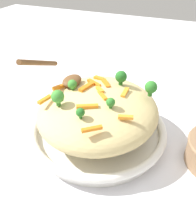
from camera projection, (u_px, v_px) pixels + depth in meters
The scene contains 22 objects.
ground_plane at pixel (98, 137), 0.58m from camera, with size 2.40×2.40×0.00m, color silver.
serving_bowl at pixel (98, 130), 0.57m from camera, with size 0.32×0.32×0.04m.
pasta_mound at pixel (98, 110), 0.53m from camera, with size 0.29×0.27×0.09m, color #D1BA7A.
carrot_piece_0 at pixel (60, 87), 0.53m from camera, with size 0.04×0.01×0.01m, color orange.
carrot_piece_1 at pixel (106, 84), 0.54m from camera, with size 0.04×0.01×0.01m, color orange.
carrot_piece_2 at pixel (125, 93), 0.51m from camera, with size 0.04×0.01×0.01m, color orange.
carrot_piece_3 at pixel (87, 87), 0.52m from camera, with size 0.04×0.01×0.01m, color orange.
carrot_piece_4 at pixel (126, 117), 0.44m from camera, with size 0.03×0.01×0.01m, color orange.
carrot_piece_5 at pixel (45, 100), 0.49m from camera, with size 0.03×0.01×0.01m, color orange.
carrot_piece_6 at pixel (102, 95), 0.49m from camera, with size 0.04×0.01×0.01m, color orange.
carrot_piece_7 at pixel (94, 83), 0.54m from camera, with size 0.04×0.01×0.01m, color orange.
carrot_piece_8 at pixel (99, 90), 0.51m from camera, with size 0.02×0.01×0.01m, color orange.
carrot_piece_9 at pixel (92, 129), 0.41m from camera, with size 0.04×0.01×0.01m, color orange.
carrot_piece_10 at pixel (99, 78), 0.57m from camera, with size 0.02×0.01×0.01m, color orange.
carrot_piece_11 at pixel (86, 106), 0.46m from camera, with size 0.04×0.01×0.01m, color orange.
broccoli_floret_0 at pixel (111, 102), 0.46m from camera, with size 0.02×0.02×0.02m.
broccoli_floret_1 at pixel (121, 77), 0.53m from camera, with size 0.03×0.03×0.03m.
broccoli_floret_2 at pixel (151, 87), 0.50m from camera, with size 0.03×0.03×0.03m.
broccoli_floret_3 at pixel (58, 97), 0.47m from camera, with size 0.03×0.03×0.03m.
broccoli_floret_4 at pixel (73, 84), 0.52m from camera, with size 0.02×0.02×0.03m.
broccoli_floret_5 at pixel (79, 112), 0.44m from camera, with size 0.02×0.02×0.02m.
serving_spoon at pixel (60, 74), 0.54m from camera, with size 0.16×0.11×0.08m.
Camera 1 is at (-0.40, -0.17, 0.39)m, focal length 37.83 mm.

